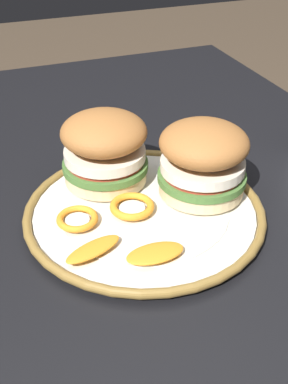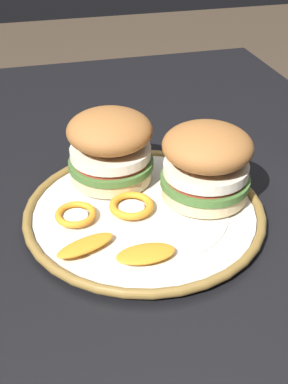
{
  "view_description": "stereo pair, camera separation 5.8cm",
  "coord_description": "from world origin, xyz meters",
  "views": [
    {
      "loc": [
        -0.5,
        0.21,
        1.17
      ],
      "look_at": [
        0.0,
        0.02,
        0.81
      ],
      "focal_mm": 46.64,
      "sensor_mm": 36.0,
      "label": 1
    },
    {
      "loc": [
        -0.52,
        0.16,
        1.17
      ],
      "look_at": [
        0.0,
        0.02,
        0.81
      ],
      "focal_mm": 46.64,
      "sensor_mm": 36.0,
      "label": 2
    }
  ],
  "objects": [
    {
      "name": "orange_peel_strip_long",
      "position": [
        -0.1,
        0.04,
        0.79
      ],
      "size": [
        0.04,
        0.07,
        0.01
      ],
      "color": "orange",
      "rests_on": "dinner_plate"
    },
    {
      "name": "orange_peel_small_curl",
      "position": [
        0.0,
        0.11,
        0.79
      ],
      "size": [
        0.07,
        0.07,
        0.01
      ],
      "color": "orange",
      "rests_on": "dinner_plate"
    },
    {
      "name": "orange_peel_curled",
      "position": [
        -0.0,
        0.04,
        0.79
      ],
      "size": [
        0.06,
        0.06,
        0.01
      ],
      "color": "orange",
      "rests_on": "dinner_plate"
    },
    {
      "name": "dinner_plate",
      "position": [
        0.0,
        0.02,
        0.78
      ],
      "size": [
        0.32,
        0.32,
        0.02
      ],
      "color": "silver",
      "rests_on": "dining_table"
    },
    {
      "name": "dining_table",
      "position": [
        0.0,
        0.0,
        0.66
      ],
      "size": [
        1.27,
        0.82,
        0.77
      ],
      "color": "black",
      "rests_on": "ground"
    },
    {
      "name": "orange_peel_strip_short",
      "position": [
        -0.06,
        0.11,
        0.79
      ],
      "size": [
        0.05,
        0.08,
        0.01
      ],
      "color": "orange",
      "rests_on": "dinner_plate"
    },
    {
      "name": "sandwich_half_right",
      "position": [
        0.01,
        -0.07,
        0.84
      ],
      "size": [
        0.17,
        0.17,
        0.1
      ],
      "color": "beige",
      "rests_on": "dinner_plate"
    },
    {
      "name": "sandwich_half_left",
      "position": [
        0.08,
        0.05,
        0.84
      ],
      "size": [
        0.16,
        0.16,
        0.1
      ],
      "color": "beige",
      "rests_on": "dinner_plate"
    }
  ]
}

